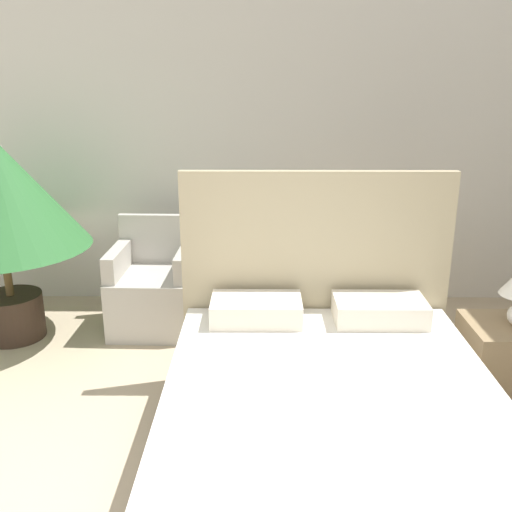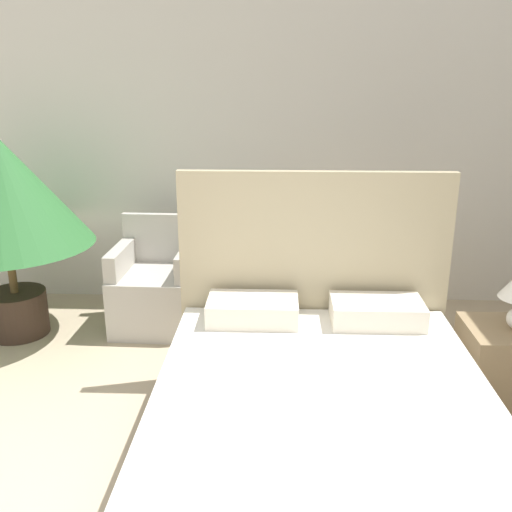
{
  "view_description": "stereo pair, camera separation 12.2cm",
  "coord_description": "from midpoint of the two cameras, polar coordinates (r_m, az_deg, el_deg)",
  "views": [
    {
      "loc": [
        0.14,
        -1.24,
        1.98
      ],
      "look_at": [
        0.11,
        2.6,
        0.74
      ],
      "focal_mm": 40.0,
      "sensor_mm": 36.0,
      "label": 1
    },
    {
      "loc": [
        0.26,
        -1.23,
        1.98
      ],
      "look_at": [
        0.11,
        2.6,
        0.74
      ],
      "focal_mm": 40.0,
      "sensor_mm": 36.0,
      "label": 2
    }
  ],
  "objects": [
    {
      "name": "wall_back",
      "position": [
        4.97,
        -1.87,
        11.73
      ],
      "size": [
        10.0,
        0.06,
        2.9
      ],
      "color": "silver",
      "rests_on": "ground_plane"
    },
    {
      "name": "bed",
      "position": [
        3.03,
        6.04,
        -15.68
      ],
      "size": [
        1.69,
        1.98,
        1.42
      ],
      "color": "brown",
      "rests_on": "ground_plane"
    },
    {
      "name": "armchair_near_window_left",
      "position": [
        4.67,
        -10.91,
        -3.62
      ],
      "size": [
        0.66,
        0.66,
        0.87
      ],
      "rotation": [
        0.0,
        0.0,
        -0.03
      ],
      "color": "#B7B2A8",
      "rests_on": "ground_plane"
    },
    {
      "name": "armchair_near_window_right",
      "position": [
        4.58,
        0.08,
        -3.72
      ],
      "size": [
        0.7,
        0.7,
        0.87
      ],
      "rotation": [
        0.0,
        0.0,
        0.1
      ],
      "color": "#B7B2A8",
      "rests_on": "ground_plane"
    },
    {
      "name": "nightstand",
      "position": [
        3.85,
        23.19,
        -10.02
      ],
      "size": [
        0.56,
        0.47,
        0.55
      ],
      "color": "#937A56",
      "rests_on": "ground_plane"
    }
  ]
}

